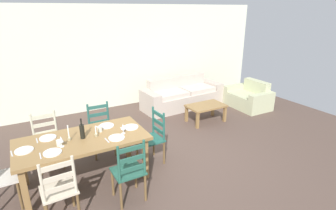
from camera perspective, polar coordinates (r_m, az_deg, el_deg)
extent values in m
cube|color=brown|center=(4.95, 0.08, -11.79)|extent=(9.60, 9.60, 0.02)
cube|color=silver|center=(7.38, -12.82, 9.69)|extent=(9.60, 0.16, 2.70)
cube|color=olive|center=(4.26, -17.70, -7.06)|extent=(1.90, 0.96, 0.05)
cube|color=olive|center=(4.07, -28.07, -16.11)|extent=(0.08, 0.08, 0.70)
cube|color=olive|center=(4.33, -4.84, -11.27)|extent=(0.08, 0.08, 0.70)
cube|color=olive|center=(4.72, -28.51, -11.05)|extent=(0.08, 0.08, 0.70)
cube|color=olive|center=(4.95, -8.56, -7.23)|extent=(0.08, 0.08, 0.70)
cube|color=beige|center=(3.77, -22.21, -16.36)|extent=(0.44, 0.42, 0.03)
cylinder|color=brown|center=(4.03, -24.86, -18.23)|extent=(0.04, 0.04, 0.43)
cylinder|color=brown|center=(4.06, -19.64, -17.16)|extent=(0.04, 0.04, 0.43)
cylinder|color=brown|center=(3.79, -18.41, -19.98)|extent=(0.04, 0.04, 0.43)
cylinder|color=beige|center=(3.47, -25.25, -14.95)|extent=(0.04, 0.04, 0.50)
cylinder|color=beige|center=(3.50, -19.30, -13.73)|extent=(0.04, 0.04, 0.50)
cube|color=beige|center=(3.56, -21.97, -16.10)|extent=(0.38, 0.04, 0.06)
cube|color=beige|center=(3.47, -22.29, -14.08)|extent=(0.38, 0.04, 0.06)
cube|color=beige|center=(3.40, -22.63, -11.96)|extent=(0.38, 0.04, 0.06)
cube|color=#255948|center=(3.89, -8.50, -13.72)|extent=(0.42, 0.40, 0.03)
cylinder|color=brown|center=(4.11, -11.66, -15.81)|extent=(0.04, 0.04, 0.43)
cylinder|color=brown|center=(4.20, -6.87, -14.59)|extent=(0.04, 0.04, 0.43)
cylinder|color=brown|center=(3.85, -9.95, -18.48)|extent=(0.04, 0.04, 0.43)
cylinder|color=brown|center=(3.95, -4.83, -17.06)|extent=(0.04, 0.04, 0.43)
cylinder|color=#255948|center=(3.56, -10.42, -12.24)|extent=(0.04, 0.04, 0.50)
cylinder|color=#255948|center=(3.67, -5.05, -10.90)|extent=(0.04, 0.04, 0.50)
cube|color=#255948|center=(3.68, -7.59, -13.30)|extent=(0.38, 0.03, 0.06)
cube|color=#255948|center=(3.61, -7.70, -11.30)|extent=(0.38, 0.03, 0.06)
cube|color=#255948|center=(3.53, -7.81, -9.21)|extent=(0.38, 0.03, 0.06)
cube|color=beige|center=(4.98, -24.12, -7.47)|extent=(0.43, 0.41, 0.03)
cylinder|color=brown|center=(4.95, -21.38, -10.27)|extent=(0.04, 0.04, 0.43)
cylinder|color=brown|center=(4.92, -25.55, -11.07)|extent=(0.04, 0.04, 0.43)
cylinder|color=brown|center=(5.25, -22.09, -8.59)|extent=(0.04, 0.04, 0.43)
cylinder|color=brown|center=(5.22, -26.00, -9.33)|extent=(0.04, 0.04, 0.43)
cylinder|color=beige|center=(5.04, -22.80, -3.63)|extent=(0.04, 0.04, 0.50)
cylinder|color=beige|center=(5.02, -26.83, -4.37)|extent=(0.04, 0.04, 0.50)
cube|color=beige|center=(5.08, -24.60, -5.35)|extent=(0.38, 0.04, 0.06)
cube|color=beige|center=(5.02, -24.84, -3.80)|extent=(0.38, 0.04, 0.06)
cube|color=beige|center=(4.97, -25.09, -2.21)|extent=(0.38, 0.04, 0.06)
cube|color=#26574D|center=(5.10, -13.86, -5.57)|extent=(0.43, 0.41, 0.03)
cylinder|color=brown|center=(5.09, -11.18, -8.28)|extent=(0.04, 0.04, 0.43)
cylinder|color=brown|center=(5.02, -15.14, -9.06)|extent=(0.04, 0.04, 0.43)
cylinder|color=brown|center=(5.39, -12.26, -6.74)|extent=(0.04, 0.04, 0.43)
cylinder|color=brown|center=(5.32, -16.01, -7.44)|extent=(0.04, 0.04, 0.43)
cylinder|color=#26574D|center=(5.19, -12.65, -1.86)|extent=(0.04, 0.04, 0.50)
cylinder|color=#26574D|center=(5.12, -16.52, -2.52)|extent=(0.04, 0.04, 0.50)
cube|color=#26574D|center=(5.20, -14.45, -3.52)|extent=(0.38, 0.03, 0.06)
cube|color=#26574D|center=(5.14, -14.59, -1.98)|extent=(0.38, 0.03, 0.06)
cube|color=#26574D|center=(5.09, -14.74, -0.41)|extent=(0.38, 0.03, 0.06)
cube|color=beige|center=(4.33, -31.81, -13.05)|extent=(0.40, 0.42, 0.03)
cylinder|color=brown|center=(4.59, -29.11, -14.04)|extent=(0.04, 0.04, 0.43)
cylinder|color=brown|center=(4.28, -28.94, -16.53)|extent=(0.04, 0.04, 0.43)
cube|color=#21594D|center=(4.69, -3.82, -7.30)|extent=(0.43, 0.44, 0.03)
cylinder|color=brown|center=(4.60, -4.51, -11.23)|extent=(0.04, 0.04, 0.43)
cylinder|color=brown|center=(4.88, -6.57, -9.36)|extent=(0.04, 0.04, 0.43)
cylinder|color=brown|center=(4.74, -0.85, -10.11)|extent=(0.04, 0.04, 0.43)
cylinder|color=brown|center=(5.01, -3.06, -8.37)|extent=(0.04, 0.04, 0.43)
cylinder|color=#21594D|center=(4.52, -0.88, -4.68)|extent=(0.04, 0.04, 0.50)
cylinder|color=#21594D|center=(4.80, -3.17, -3.18)|extent=(0.04, 0.04, 0.50)
cube|color=#21594D|center=(4.71, -2.04, -5.36)|extent=(0.05, 0.38, 0.06)
cube|color=#21594D|center=(4.65, -2.07, -3.69)|extent=(0.05, 0.38, 0.06)
cube|color=#21594D|center=(4.59, -2.09, -1.97)|extent=(0.05, 0.38, 0.06)
cylinder|color=white|center=(3.98, -23.34, -9.26)|extent=(0.24, 0.24, 0.02)
cube|color=silver|center=(3.97, -25.49, -9.71)|extent=(0.02, 0.17, 0.01)
cylinder|color=white|center=(4.12, -10.86, -6.83)|extent=(0.24, 0.24, 0.02)
cube|color=silver|center=(4.09, -12.85, -7.32)|extent=(0.03, 0.17, 0.01)
cylinder|color=white|center=(4.43, -24.16, -6.39)|extent=(0.24, 0.24, 0.02)
cube|color=silver|center=(4.42, -26.08, -6.79)|extent=(0.02, 0.17, 0.01)
cylinder|color=white|center=(4.56, -12.92, -4.32)|extent=(0.24, 0.24, 0.02)
cube|color=silver|center=(4.53, -14.73, -4.73)|extent=(0.02, 0.17, 0.01)
cylinder|color=white|center=(4.20, -28.26, -8.50)|extent=(0.24, 0.24, 0.02)
cube|color=silver|center=(4.21, -30.29, -8.90)|extent=(0.03, 0.17, 0.01)
cylinder|color=white|center=(4.43, -7.88, -4.68)|extent=(0.24, 0.24, 0.02)
cube|color=silver|center=(4.39, -9.70, -5.13)|extent=(0.02, 0.17, 0.01)
cylinder|color=black|center=(4.20, -17.77, -5.40)|extent=(0.07, 0.07, 0.22)
cylinder|color=black|center=(4.14, -17.98, -3.52)|extent=(0.02, 0.02, 0.08)
cylinder|color=black|center=(4.13, -18.05, -2.90)|extent=(0.03, 0.03, 0.02)
cylinder|color=white|center=(4.10, -21.59, -8.20)|extent=(0.06, 0.06, 0.01)
cylinder|color=white|center=(4.08, -21.65, -7.72)|extent=(0.01, 0.01, 0.07)
cone|color=white|center=(4.05, -21.79, -6.75)|extent=(0.06, 0.06, 0.08)
cylinder|color=white|center=(4.25, -9.46, -5.97)|extent=(0.06, 0.06, 0.01)
cylinder|color=white|center=(4.24, -9.49, -5.51)|extent=(0.01, 0.01, 0.07)
cone|color=white|center=(4.20, -9.55, -4.55)|extent=(0.06, 0.06, 0.08)
cylinder|color=beige|center=(4.38, -14.26, -4.96)|extent=(0.07, 0.07, 0.09)
cylinder|color=beige|center=(4.12, -22.16, -7.47)|extent=(0.07, 0.07, 0.09)
cylinder|color=#998C66|center=(4.24, -20.21, -6.85)|extent=(0.05, 0.05, 0.04)
cylinder|color=white|center=(4.18, -20.40, -5.34)|extent=(0.02, 0.02, 0.21)
cylinder|color=#998C66|center=(4.24, -15.01, -6.22)|extent=(0.05, 0.05, 0.04)
cylinder|color=white|center=(4.20, -15.11, -5.15)|extent=(0.02, 0.02, 0.13)
cube|color=#BAAB9D|center=(7.45, 3.12, 1.10)|extent=(1.84, 0.89, 0.40)
cube|color=#BAAB9D|center=(7.62, 1.84, 3.13)|extent=(1.81, 0.30, 0.80)
cube|color=#BAAB9D|center=(8.03, 9.08, 2.94)|extent=(0.28, 0.81, 0.58)
cube|color=#BAAB9D|center=(6.90, -3.79, 0.35)|extent=(0.28, 0.81, 0.58)
cube|color=beige|center=(7.59, 6.15, 3.43)|extent=(0.89, 0.68, 0.12)
cube|color=beige|center=(7.08, 0.42, 2.36)|extent=(0.89, 0.68, 0.12)
cube|color=olive|center=(6.45, 8.08, -0.18)|extent=(0.90, 0.56, 0.04)
cube|color=olive|center=(6.13, 6.29, -3.29)|extent=(0.06, 0.06, 0.38)
cube|color=olive|center=(6.60, 11.97, -1.90)|extent=(0.06, 0.06, 0.38)
cube|color=olive|center=(6.48, 3.94, -1.91)|extent=(0.06, 0.06, 0.38)
cube|color=olive|center=(6.93, 9.49, -0.69)|extent=(0.06, 0.06, 0.38)
cube|color=#B6BA90|center=(7.73, 16.51, 0.93)|extent=(0.81, 0.81, 0.38)
cube|color=#B6BA90|center=(7.89, 18.18, 2.42)|extent=(0.21, 0.80, 0.72)
cube|color=#B6BA90|center=(7.40, 19.19, 0.35)|extent=(0.80, 0.19, 0.52)
cube|color=#B6BA90|center=(8.05, 14.14, 2.40)|extent=(0.80, 0.19, 0.52)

